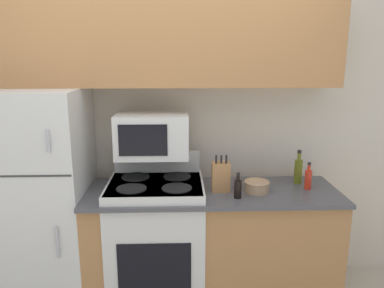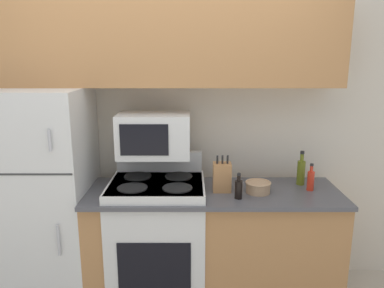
{
  "view_description": "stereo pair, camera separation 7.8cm",
  "coord_description": "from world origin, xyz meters",
  "px_view_note": "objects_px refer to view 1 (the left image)",
  "views": [
    {
      "loc": [
        0.13,
        -2.28,
        1.84
      ],
      "look_at": [
        0.21,
        0.26,
        1.24
      ],
      "focal_mm": 35.0,
      "sensor_mm": 36.0,
      "label": 1
    },
    {
      "loc": [
        0.21,
        -2.28,
        1.84
      ],
      "look_at": [
        0.21,
        0.26,
        1.24
      ],
      "focal_mm": 35.0,
      "sensor_mm": 36.0,
      "label": 2
    }
  ],
  "objects_px": {
    "refrigerator": "(38,200)",
    "microwave": "(152,135)",
    "bottle_soy_sauce": "(238,188)",
    "bottle_hot_sauce": "(308,179)",
    "stove": "(157,241)",
    "bottle_olive_oil": "(298,170)",
    "knife_block": "(221,177)",
    "bowl": "(257,186)"
  },
  "relations": [
    {
      "from": "bottle_hot_sauce",
      "to": "bottle_olive_oil",
      "type": "bearing_deg",
      "value": 105.67
    },
    {
      "from": "refrigerator",
      "to": "stove",
      "type": "xyz_separation_m",
      "value": [
        0.86,
        -0.05,
        -0.32
      ]
    },
    {
      "from": "bowl",
      "to": "bottle_soy_sauce",
      "type": "bearing_deg",
      "value": -143.75
    },
    {
      "from": "stove",
      "to": "knife_block",
      "type": "xyz_separation_m",
      "value": [
        0.47,
        -0.01,
        0.5
      ]
    },
    {
      "from": "bowl",
      "to": "bottle_olive_oil",
      "type": "relative_size",
      "value": 0.7
    },
    {
      "from": "refrigerator",
      "to": "bottle_hot_sauce",
      "type": "xyz_separation_m",
      "value": [
        1.97,
        -0.05,
        0.16
      ]
    },
    {
      "from": "bowl",
      "to": "bottle_olive_oil",
      "type": "bearing_deg",
      "value": 26.34
    },
    {
      "from": "bottle_soy_sauce",
      "to": "bottle_hot_sauce",
      "type": "xyz_separation_m",
      "value": [
        0.54,
        0.16,
        0.01
      ]
    },
    {
      "from": "microwave",
      "to": "knife_block",
      "type": "distance_m",
      "value": 0.58
    },
    {
      "from": "knife_block",
      "to": "bowl",
      "type": "height_order",
      "value": "knife_block"
    },
    {
      "from": "stove",
      "to": "bottle_olive_oil",
      "type": "height_order",
      "value": "bottle_olive_oil"
    },
    {
      "from": "refrigerator",
      "to": "bottle_soy_sauce",
      "type": "bearing_deg",
      "value": -8.28
    },
    {
      "from": "microwave",
      "to": "bowl",
      "type": "height_order",
      "value": "microwave"
    },
    {
      "from": "stove",
      "to": "bottle_soy_sauce",
      "type": "bearing_deg",
      "value": -15.08
    },
    {
      "from": "knife_block",
      "to": "bottle_olive_oil",
      "type": "bearing_deg",
      "value": 13.14
    },
    {
      "from": "microwave",
      "to": "stove",
      "type": "bearing_deg",
      "value": -78.79
    },
    {
      "from": "bowl",
      "to": "bottle_hot_sauce",
      "type": "xyz_separation_m",
      "value": [
        0.39,
        0.05,
        0.04
      ]
    },
    {
      "from": "microwave",
      "to": "refrigerator",
      "type": "bearing_deg",
      "value": -175.88
    },
    {
      "from": "refrigerator",
      "to": "microwave",
      "type": "height_order",
      "value": "refrigerator"
    },
    {
      "from": "knife_block",
      "to": "bottle_hot_sauce",
      "type": "distance_m",
      "value": 0.64
    },
    {
      "from": "bottle_olive_oil",
      "to": "bottle_soy_sauce",
      "type": "height_order",
      "value": "bottle_olive_oil"
    },
    {
      "from": "refrigerator",
      "to": "bottle_hot_sauce",
      "type": "height_order",
      "value": "refrigerator"
    },
    {
      "from": "knife_block",
      "to": "bottle_olive_oil",
      "type": "height_order",
      "value": "knife_block"
    },
    {
      "from": "knife_block",
      "to": "bowl",
      "type": "relative_size",
      "value": 1.47
    },
    {
      "from": "stove",
      "to": "bowl",
      "type": "distance_m",
      "value": 0.85
    },
    {
      "from": "bottle_hot_sauce",
      "to": "bottle_soy_sauce",
      "type": "bearing_deg",
      "value": -163.49
    },
    {
      "from": "microwave",
      "to": "knife_block",
      "type": "bearing_deg",
      "value": -14.23
    },
    {
      "from": "refrigerator",
      "to": "microwave",
      "type": "relative_size",
      "value": 3.1
    },
    {
      "from": "refrigerator",
      "to": "stove",
      "type": "distance_m",
      "value": 0.92
    },
    {
      "from": "microwave",
      "to": "bottle_soy_sauce",
      "type": "xyz_separation_m",
      "value": [
        0.59,
        -0.27,
        -0.31
      ]
    },
    {
      "from": "bowl",
      "to": "bottle_soy_sauce",
      "type": "xyz_separation_m",
      "value": [
        -0.15,
        -0.11,
        0.03
      ]
    },
    {
      "from": "microwave",
      "to": "bottle_hot_sauce",
      "type": "bearing_deg",
      "value": -5.52
    },
    {
      "from": "refrigerator",
      "to": "bottle_soy_sauce",
      "type": "xyz_separation_m",
      "value": [
        1.44,
        -0.21,
        0.15
      ]
    },
    {
      "from": "knife_block",
      "to": "bottle_soy_sauce",
      "type": "relative_size",
      "value": 1.49
    },
    {
      "from": "microwave",
      "to": "bottle_soy_sauce",
      "type": "distance_m",
      "value": 0.72
    },
    {
      "from": "bottle_soy_sauce",
      "to": "bottle_hot_sauce",
      "type": "height_order",
      "value": "bottle_hot_sauce"
    },
    {
      "from": "refrigerator",
      "to": "knife_block",
      "type": "bearing_deg",
      "value": -2.76
    },
    {
      "from": "knife_block",
      "to": "bowl",
      "type": "bearing_deg",
      "value": -7.18
    },
    {
      "from": "stove",
      "to": "bottle_soy_sauce",
      "type": "height_order",
      "value": "stove"
    },
    {
      "from": "refrigerator",
      "to": "microwave",
      "type": "bearing_deg",
      "value": 4.12
    },
    {
      "from": "microwave",
      "to": "knife_block",
      "type": "relative_size",
      "value": 1.95
    },
    {
      "from": "stove",
      "to": "knife_block",
      "type": "height_order",
      "value": "knife_block"
    }
  ]
}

